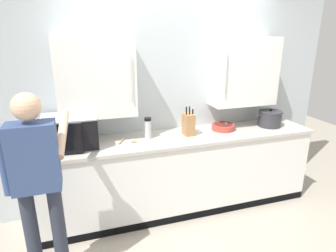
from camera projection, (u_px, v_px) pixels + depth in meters
name	position (u px, v px, depth m)	size (l,w,h in m)	color
ground_plane	(202.00, 244.00, 2.89)	(9.23, 9.23, 0.00)	#9E9384
back_wall_tiled	(171.00, 84.00, 3.34)	(4.13, 0.44, 2.86)	#B2BCC1
counter_unit	(179.00, 173.00, 3.38)	(3.23, 0.62, 0.93)	white
microwave_oven	(68.00, 132.00, 2.88)	(0.53, 0.45, 0.32)	#B7BABF
thermos_flask	(148.00, 128.00, 3.13)	(0.08, 0.08, 0.24)	#B7BABF
stock_pot	(270.00, 119.00, 3.57)	(0.38, 0.28, 0.23)	#2D2D33
fruit_bowl	(223.00, 126.00, 3.45)	(0.27, 0.27, 0.09)	#AD3D33
knife_block	(189.00, 124.00, 3.25)	(0.11, 0.15, 0.34)	#A37547
wooden_spoon	(128.00, 141.00, 3.07)	(0.21, 0.19, 0.02)	tan
person_figure	(38.00, 179.00, 2.15)	(0.50, 0.57, 1.65)	#282D3D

